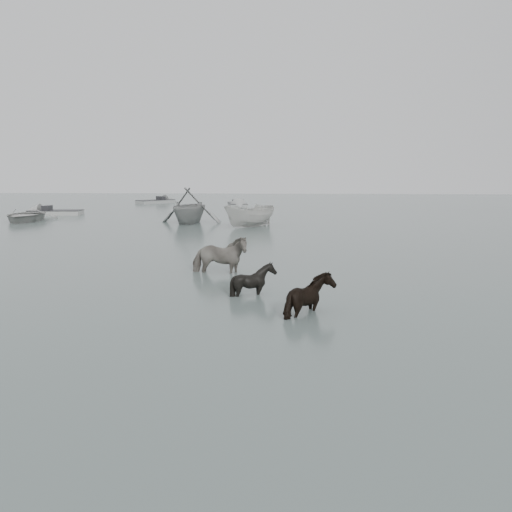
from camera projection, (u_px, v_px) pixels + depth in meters
The scene contains 10 objects.
ground at pixel (228, 298), 13.09m from camera, with size 140.00×140.00×0.00m, color #51605C.
pony_pinto at pixel (219, 249), 16.23m from camera, with size 0.87×1.91×1.61m, color black.
pony_dark at pixel (311, 287), 11.52m from camera, with size 1.27×1.09×1.28m, color black.
pony_black at pixel (253, 273), 13.41m from camera, with size 0.95×1.07×1.18m, color black.
rowboat_lead at pixel (25, 214), 34.34m from camera, with size 3.42×4.79×0.99m, color #B2B1AD.
rowboat_trail at pixel (189, 204), 32.89m from camera, with size 4.07×4.71×2.48m, color gray.
boat_small at pixel (250, 214), 30.52m from camera, with size 1.49×3.96×1.53m, color beige.
skiff_outer at pixel (56, 210), 39.59m from camera, with size 5.55×1.60×0.75m, color #A8A8A4, non-canonical shape.
skiff_mid at pixel (237, 203), 49.32m from camera, with size 5.91×1.60×0.75m, color #959794, non-canonical shape.
skiff_far at pixel (156, 200), 55.25m from camera, with size 5.93×1.60×0.75m, color #949694, non-canonical shape.
Camera 1 is at (1.61, -12.65, 3.23)m, focal length 35.00 mm.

